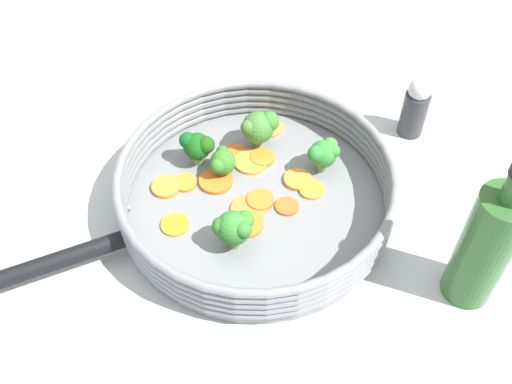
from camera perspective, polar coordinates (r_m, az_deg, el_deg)
The scene contains 27 objects.
ground_plane at distance 0.76m, azimuth 0.00°, elevation -1.51°, with size 4.00×4.00×0.00m, color #B6BBBC.
skillet at distance 0.75m, azimuth 0.00°, elevation -1.13°, with size 0.33×0.33×0.02m, color gray.
skillet_rim_wall at distance 0.72m, azimuth 0.00°, elevation 0.63°, with size 0.34×0.34×0.05m.
skillet_handle at distance 0.71m, azimuth -19.20°, elevation -6.49°, with size 0.02×0.02×0.18m, color black.
skillet_rivet_left at distance 0.75m, azimuth -12.12°, elevation -1.44°, with size 0.01×0.01×0.01m, color gray.
skillet_rivet_right at distance 0.69m, azimuth -9.95°, elevation -7.20°, with size 0.01×0.01×0.01m, color gray.
carrot_slice_0 at distance 0.76m, azimuth -3.87°, elevation 1.02°, with size 0.04×0.04×0.01m, color orange.
carrot_slice_1 at distance 0.83m, azimuth 1.32°, elevation 6.16°, with size 0.04×0.04×0.00m, color #F9953A.
carrot_slice_2 at distance 0.74m, azimuth 2.98°, elevation -1.37°, with size 0.03×0.03×0.00m, color orange.
carrot_slice_3 at distance 0.76m, azimuth 4.00°, elevation 1.19°, with size 0.04×0.04×0.01m, color orange.
carrot_slice_4 at distance 0.74m, azimuth 0.37°, elevation -0.84°, with size 0.03×0.03×0.01m, color orange.
carrot_slice_5 at distance 0.76m, azimuth 5.34°, elevation 0.23°, with size 0.03×0.03×0.00m, color #F99D31.
carrot_slice_6 at distance 0.72m, azimuth -7.71°, elevation -3.10°, with size 0.03×0.03×0.00m, color orange.
carrot_slice_7 at distance 0.73m, azimuth -0.86°, elevation -1.60°, with size 0.04×0.04×0.00m, color orange.
carrot_slice_8 at distance 0.76m, azimuth -8.57°, elevation 0.49°, with size 0.04×0.04×0.01m, color orange.
carrot_slice_9 at distance 0.76m, azimuth -6.76°, elevation 0.89°, with size 0.03×0.03×0.00m, color orange.
carrot_slice_10 at distance 0.79m, azimuth 0.61°, elevation 3.29°, with size 0.03×0.03×0.01m, color orange.
carrot_slice_11 at distance 0.79m, azimuth -2.05°, elevation 3.53°, with size 0.04×0.04×0.00m, color orange.
carrot_slice_12 at distance 0.72m, azimuth -0.83°, elevation -3.08°, with size 0.04×0.04×0.00m, color orange.
carrot_slice_13 at distance 0.78m, azimuth -0.47°, elevation 2.91°, with size 0.04×0.04×0.00m, color #F09938.
broccoli_floret_0 at distance 0.77m, azimuth -5.67°, elevation 4.43°, with size 0.05×0.04×0.05m.
broccoli_floret_1 at distance 0.76m, azimuth -3.24°, elevation 2.87°, with size 0.03×0.04×0.04m.
broccoli_floret_2 at distance 0.68m, azimuth -2.11°, elevation -3.39°, with size 0.05×0.04×0.05m.
broccoli_floret_3 at distance 0.78m, azimuth 0.32°, elevation 6.23°, with size 0.05×0.05×0.05m.
broccoli_floret_4 at distance 0.76m, azimuth 6.47°, elevation 3.70°, with size 0.04×0.04×0.05m.
salt_shaker at distance 0.85m, azimuth 14.93°, elevation 7.80°, with size 0.03×0.03×0.09m.
oil_bottle at distance 0.66m, azimuth 21.06°, elevation -4.83°, with size 0.06×0.06×0.20m.
Camera 1 is at (0.24, -0.41, 0.59)m, focal length 42.00 mm.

